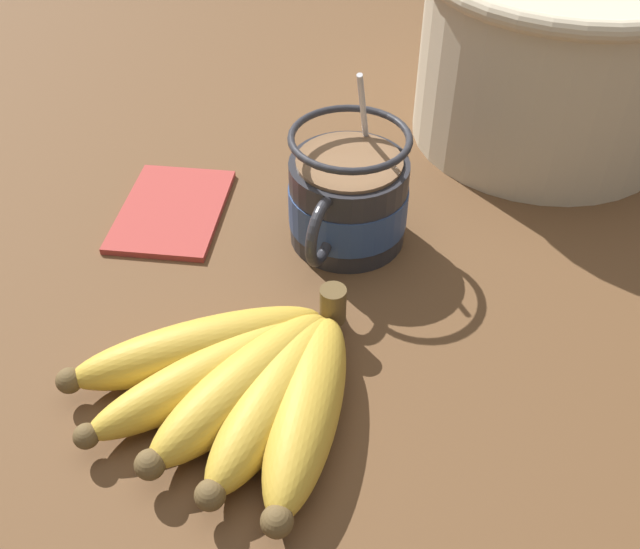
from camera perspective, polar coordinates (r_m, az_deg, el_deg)
The scene contains 5 objects.
table at distance 63.60cm, azimuth -0.02°, elevation 1.29°, with size 135.18×135.18×2.96cm.
coffee_mug at distance 61.02cm, azimuth 2.23°, elevation 6.06°, with size 15.53×10.25×14.82cm.
banana_bunch at distance 49.42cm, azimuth -5.84°, elevation -8.63°, with size 19.02×21.09×4.46cm.
woven_basket at distance 77.06cm, azimuth 18.24°, elevation 16.66°, with size 27.63×27.63×17.81cm.
napkin at distance 67.57cm, azimuth -11.74°, elevation 5.06°, with size 15.01×12.21×0.60cm.
Camera 1 is at (44.47, 17.70, 43.36)cm, focal length 40.00 mm.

